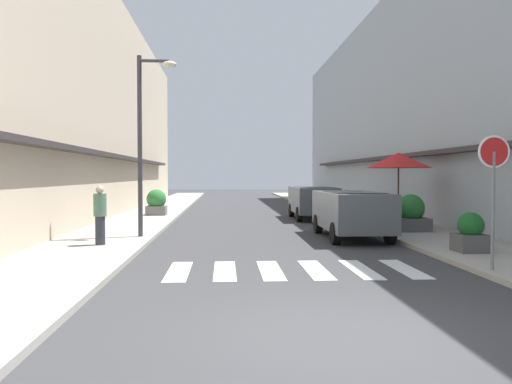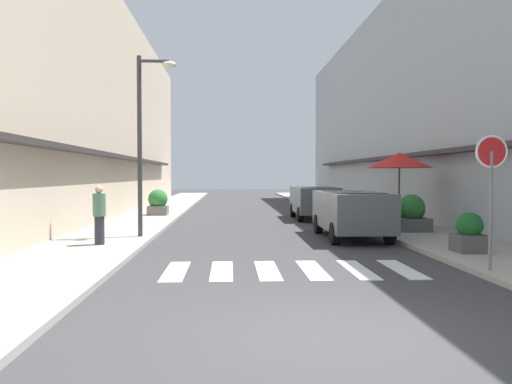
{
  "view_description": "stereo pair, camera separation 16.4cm",
  "coord_description": "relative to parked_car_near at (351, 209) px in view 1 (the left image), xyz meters",
  "views": [
    {
      "loc": [
        -1.43,
        -6.09,
        1.99
      ],
      "look_at": [
        -0.38,
        10.77,
        1.42
      ],
      "focal_mm": 35.47,
      "sensor_mm": 36.0,
      "label": 1
    },
    {
      "loc": [
        -1.26,
        -6.1,
        1.99
      ],
      "look_at": [
        -0.38,
        10.77,
        1.42
      ],
      "focal_mm": 35.47,
      "sensor_mm": 36.0,
      "label": 2
    }
  ],
  "objects": [
    {
      "name": "sidewalk_left",
      "position": [
        -7.54,
        7.71,
        -0.86
      ],
      "size": [
        2.82,
        60.19,
        0.12
      ],
      "primitive_type": "cube",
      "color": "#9E998E",
      "rests_on": "ground_plane"
    },
    {
      "name": "round_street_sign",
      "position": [
        1.31,
        -5.97,
        1.23
      ],
      "size": [
        0.65,
        0.07,
        2.65
      ],
      "color": "slate",
      "rests_on": "sidewalk_right"
    },
    {
      "name": "building_row_left",
      "position": [
        -11.45,
        8.86,
        4.32
      ],
      "size": [
        5.5,
        40.69,
        10.5
      ],
      "color": "#C6B299",
      "rests_on": "ground_plane"
    },
    {
      "name": "parked_car_mid",
      "position": [
        -0.0,
        6.94,
        -0.0
      ],
      "size": [
        1.83,
        3.93,
        1.47
      ],
      "color": "#4C5156",
      "rests_on": "ground_plane"
    },
    {
      "name": "planter_far",
      "position": [
        -7.17,
        8.34,
        -0.23
      ],
      "size": [
        0.92,
        0.92,
        1.2
      ],
      "color": "slate",
      "rests_on": "sidewalk_left"
    },
    {
      "name": "building_row_right",
      "position": [
        6.37,
        8.86,
        4.46
      ],
      "size": [
        5.5,
        40.69,
        10.77
      ],
      "color": "#939EA8",
      "rests_on": "ground_plane"
    },
    {
      "name": "cafe_umbrella",
      "position": [
        2.29,
        2.27,
        1.59
      ],
      "size": [
        2.3,
        2.3,
        2.68
      ],
      "color": "#262626",
      "rests_on": "sidewalk_right"
    },
    {
      "name": "ground_plane",
      "position": [
        -2.54,
        7.71,
        -0.92
      ],
      "size": [
        94.58,
        94.58,
        0.0
      ],
      "primitive_type": "plane",
      "color": "#38383A"
    },
    {
      "name": "sidewalk_right",
      "position": [
        2.46,
        7.71,
        -0.86
      ],
      "size": [
        2.82,
        60.19,
        0.12
      ],
      "primitive_type": "cube",
      "color": "#9E998E",
      "rests_on": "ground_plane"
    },
    {
      "name": "crosswalk",
      "position": [
        -2.54,
        -5.16,
        -0.92
      ],
      "size": [
        5.2,
        2.2,
        0.01
      ],
      "color": "silver",
      "rests_on": "ground_plane"
    },
    {
      "name": "street_lamp",
      "position": [
        -6.34,
        -0.04,
        2.53
      ],
      "size": [
        1.19,
        0.28,
        5.47
      ],
      "color": "#38383D",
      "rests_on": "sidewalk_left"
    },
    {
      "name": "pedestrian_walking_near",
      "position": [
        -7.3,
        -1.84,
        0.03
      ],
      "size": [
        0.34,
        0.34,
        1.58
      ],
      "rotation": [
        0.0,
        0.0,
        6.23
      ],
      "color": "#282B33",
      "rests_on": "sidewalk_left"
    },
    {
      "name": "parked_car_near",
      "position": [
        0.0,
        0.0,
        0.0
      ],
      "size": [
        1.84,
        4.27,
        1.47
      ],
      "color": "#4C5156",
      "rests_on": "ground_plane"
    },
    {
      "name": "planter_midblock",
      "position": [
        2.28,
        1.01,
        -0.25
      ],
      "size": [
        1.09,
        1.09,
        1.22
      ],
      "color": "#4C4C4C",
      "rests_on": "sidewalk_right"
    },
    {
      "name": "planter_corner",
      "position": [
        2.02,
        -3.66,
        -0.36
      ],
      "size": [
        0.72,
        0.72,
        0.97
      ],
      "color": "#4C4C4C",
      "rests_on": "sidewalk_right"
    }
  ]
}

